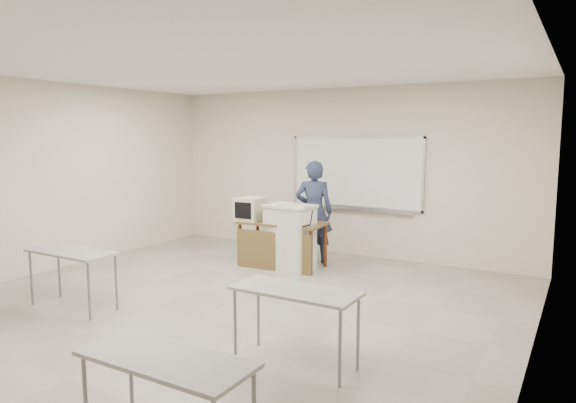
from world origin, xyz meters
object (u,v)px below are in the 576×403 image
Objects in this scene: laptop at (300,221)px; mouse at (295,221)px; podium at (290,237)px; instructor_desk at (279,235)px; crt_monitor at (250,209)px; keyboard at (294,205)px; presenter at (314,212)px; whiteboard at (355,174)px.

laptop is 3.09× the size of mouse.
podium is at bearing -89.07° from mouse.
podium is (0.20, 0.01, -0.01)m from instructor_desk.
instructor_desk is at bearing 0.11° from crt_monitor.
keyboard reaches higher than podium.
podium reaches higher than instructor_desk.
keyboard is at bearing -20.84° from instructor_desk.
instructor_desk is at bearing 43.44° from presenter.
laptop reaches higher than instructor_desk.
laptop is at bearing -1.35° from podium.
keyboard is (0.15, -0.12, 0.54)m from podium.
podium is 0.71m from presenter.
crt_monitor is at bearing 16.61° from presenter.
laptop is at bearing -101.36° from whiteboard.
presenter reaches higher than mouse.
podium is 0.57m from keyboard.
presenter is (0.11, 0.46, 0.10)m from mouse.
keyboard is at bearing -7.32° from crt_monitor.
keyboard is (-0.35, -1.59, -0.41)m from whiteboard.
keyboard reaches higher than mouse.
whiteboard is 24.36× the size of mouse.
presenter reaches higher than crt_monitor.
podium is (-0.50, -1.47, -0.95)m from whiteboard.
instructor_desk is 0.68m from crt_monitor.
presenter is (0.86, 0.64, -0.07)m from crt_monitor.
crt_monitor is at bearing 177.80° from instructor_desk.
mouse is (-0.20, 0.18, -0.04)m from laptop.
mouse is at bearing 146.31° from laptop.
whiteboard reaches higher than mouse.
laptop is 0.18× the size of presenter.
whiteboard is 2.02m from crt_monitor.
presenter is at bearing 59.59° from instructor_desk.
laptop is at bearing -5.64° from instructor_desk.
mouse is at bearing 56.28° from presenter.
crt_monitor is 4.56× the size of mouse.
crt_monitor is 0.92× the size of keyboard.
podium is at bearing -179.70° from laptop.
podium is 3.35× the size of laptop.
presenter is at bearing -114.21° from whiteboard.
mouse is (0.20, 0.16, 0.23)m from instructor_desk.
keyboard is at bearing -60.02° from mouse.
presenter is at bearing 85.31° from podium.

